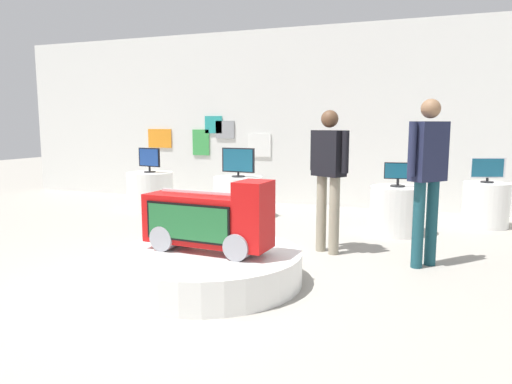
# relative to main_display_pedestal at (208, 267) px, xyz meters

# --- Properties ---
(ground_plane) EXTENTS (30.00, 30.00, 0.00)m
(ground_plane) POSITION_rel_main_display_pedestal_xyz_m (-0.23, -0.24, -0.15)
(ground_plane) COLOR #9E998E
(back_wall_display) EXTENTS (12.60, 0.13, 3.28)m
(back_wall_display) POSITION_rel_main_display_pedestal_xyz_m (-0.23, 4.74, 1.49)
(back_wall_display) COLOR silver
(back_wall_display) RESTS_ON ground
(main_display_pedestal) EXTENTS (1.81, 1.81, 0.30)m
(main_display_pedestal) POSITION_rel_main_display_pedestal_xyz_m (0.00, 0.00, 0.00)
(main_display_pedestal) COLOR white
(main_display_pedestal) RESTS_ON ground
(novelty_firetruck_tv) EXTENTS (1.27, 0.50, 0.70)m
(novelty_firetruck_tv) POSITION_rel_main_display_pedestal_xyz_m (0.02, -0.01, 0.44)
(novelty_firetruck_tv) COLOR gray
(novelty_firetruck_tv) RESTS_ON main_display_pedestal
(display_pedestal_left_rear) EXTENTS (0.81, 0.81, 0.66)m
(display_pedestal_left_rear) POSITION_rel_main_display_pedestal_xyz_m (-0.95, 3.13, 0.18)
(display_pedestal_left_rear) COLOR white
(display_pedestal_left_rear) RESTS_ON ground
(tv_on_left_rear) EXTENTS (0.58, 0.22, 0.47)m
(tv_on_left_rear) POSITION_rel_main_display_pedestal_xyz_m (-0.95, 3.13, 0.76)
(tv_on_left_rear) COLOR black
(tv_on_left_rear) RESTS_ON display_pedestal_left_rear
(display_pedestal_center_rear) EXTENTS (0.82, 0.82, 0.66)m
(display_pedestal_center_rear) POSITION_rel_main_display_pedestal_xyz_m (-2.72, 3.28, 0.18)
(display_pedestal_center_rear) COLOR white
(display_pedestal_center_rear) RESTS_ON ground
(tv_on_center_rear) EXTENTS (0.48, 0.21, 0.44)m
(tv_on_center_rear) POSITION_rel_main_display_pedestal_xyz_m (-2.72, 3.28, 0.75)
(tv_on_center_rear) COLOR black
(tv_on_center_rear) RESTS_ON display_pedestal_center_rear
(display_pedestal_right_rear) EXTENTS (0.65, 0.65, 0.66)m
(display_pedestal_right_rear) POSITION_rel_main_display_pedestal_xyz_m (2.78, 3.68, 0.18)
(display_pedestal_right_rear) COLOR white
(display_pedestal_right_rear) RESTS_ON ground
(tv_on_right_rear) EXTENTS (0.48, 0.20, 0.37)m
(tv_on_right_rear) POSITION_rel_main_display_pedestal_xyz_m (2.77, 3.67, 0.71)
(tv_on_right_rear) COLOR black
(tv_on_right_rear) RESTS_ON display_pedestal_right_rear
(display_pedestal_far_right) EXTENTS (0.72, 0.72, 0.66)m
(display_pedestal_far_right) POSITION_rel_main_display_pedestal_xyz_m (1.57, 2.74, 0.18)
(display_pedestal_far_right) COLOR white
(display_pedestal_far_right) RESTS_ON ground
(tv_on_far_right) EXTENTS (0.38, 0.20, 0.33)m
(tv_on_far_right) POSITION_rel_main_display_pedestal_xyz_m (1.57, 2.74, 0.69)
(tv_on_far_right) COLOR black
(tv_on_far_right) RESTS_ON display_pedestal_far_right
(shopper_browsing_near_truck) EXTENTS (0.50, 0.36, 1.67)m
(shopper_browsing_near_truck) POSITION_rel_main_display_pedestal_xyz_m (0.86, 1.45, 0.83)
(shopper_browsing_near_truck) COLOR gray
(shopper_browsing_near_truck) RESTS_ON ground
(shopper_browsing_rear) EXTENTS (0.40, 0.44, 1.77)m
(shopper_browsing_rear) POSITION_rel_main_display_pedestal_xyz_m (1.95, 1.25, 0.89)
(shopper_browsing_rear) COLOR #194751
(shopper_browsing_rear) RESTS_ON ground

